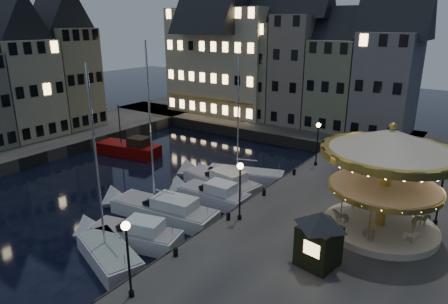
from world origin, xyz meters
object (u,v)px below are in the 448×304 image
Objects in this scene: motorboat_f at (239,176)px; motorboat_a at (106,251)px; streetlamp_c at (318,138)px; motorboat_d at (210,194)px; streetlamp_a at (128,249)px; bollard_b at (228,216)px; streetlamp_d at (442,187)px; motorboat_c at (160,209)px; motorboat_e at (218,181)px; red_fishing_boat at (130,149)px; ticket_kiosk at (320,230)px; bollard_a at (176,251)px; carousel at (388,162)px; streetlamp_b at (240,183)px; motorboat_b at (130,234)px; bollard_d at (294,171)px; bollard_c at (264,192)px.

motorboat_a is at bearing -89.22° from motorboat_f.
streetlamp_c is 0.59× the size of motorboat_d.
bollard_b is (-0.60, 9.50, -2.41)m from streetlamp_a.
streetlamp_d is 0.32× the size of motorboat_c.
motorboat_e is (-17.60, -0.82, -3.37)m from streetlamp_d.
streetlamp_a is 6.97m from motorboat_a.
bollard_b is 10.45m from motorboat_f.
motorboat_c is at bearing -95.61° from motorboat_f.
red_fishing_boat is (-14.81, 4.70, 0.06)m from motorboat_d.
streetlamp_c is 16.88m from ticket_kiosk.
bollard_a is 14.17m from carousel.
streetlamp_b is 8.24m from motorboat_b.
ticket_kiosk reaches higher than motorboat_b.
bollard_d is at bearing 74.50° from motorboat_a.
bollard_a is 5.07m from motorboat_a.
motorboat_c is at bearing -34.46° from red_fishing_boat.
streetlamp_a is at bearing -68.74° from motorboat_e.
motorboat_d is (-16.41, -3.65, -3.38)m from streetlamp_d.
bollard_a is at bearing -64.22° from motorboat_d.
motorboat_e is 1.05× the size of carousel.
motorboat_d is at bearing -165.66° from bollard_c.
bollard_c is 0.05× the size of motorboat_f.
bollard_b is 0.08× the size of motorboat_b.
streetlamp_b is at bearing 39.81° from bollard_b.
carousel is (13.98, 9.01, 5.47)m from motorboat_b.
bollard_d is 19.44m from red_fishing_boat.
streetlamp_c is 13.04m from streetlamp_d.
streetlamp_c reaches higher than ticket_kiosk.
streetlamp_a and streetlamp_d have the same top height.
motorboat_e is at bearing 93.64° from motorboat_b.
motorboat_c is (-0.98, 3.92, 0.04)m from motorboat_b.
motorboat_c is (-6.56, -1.12, -3.34)m from streetlamp_b.
motorboat_b is at bearing -42.38° from red_fishing_boat.
motorboat_f is (-5.61, 8.60, -3.49)m from streetlamp_b.
motorboat_f is at bearing -164.43° from bollard_d.
bollard_d is at bearing 90.00° from bollard_a.
streetlamp_c and streetlamp_d have the same top height.
streetlamp_a is at bearing -26.84° from motorboat_a.
streetlamp_c is 11.86m from motorboat_d.
red_fishing_boat reaches higher than streetlamp_d.
ticket_kiosk is at bearing 23.64° from motorboat_a.
carousel reaches higher than streetlamp_b.
motorboat_f is at bearing 108.93° from bollard_a.
motorboat_f is 1.43× the size of red_fishing_boat.
streetlamp_b is 0.55× the size of red_fishing_boat.
streetlamp_a and streetlamp_b have the same top height.
motorboat_c is at bearing -114.18° from streetlamp_c.
motorboat_a is 3.11× the size of ticket_kiosk.
motorboat_b is at bearing 94.86° from motorboat_a.
streetlamp_a is 0.55× the size of red_fishing_boat.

